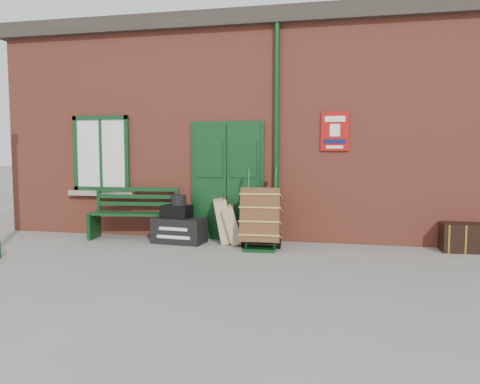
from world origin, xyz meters
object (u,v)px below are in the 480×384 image
(dark_trunk, at_px, (462,237))
(houdini_trunk, at_px, (179,230))
(bench, at_px, (135,212))
(porter_trolley, at_px, (261,218))

(dark_trunk, bearing_deg, houdini_trunk, -178.74)
(bench, distance_m, porter_trolley, 2.58)
(bench, xyz_separation_m, porter_trolley, (2.55, -0.40, 0.02))
(houdini_trunk, distance_m, porter_trolley, 1.60)
(houdini_trunk, xyz_separation_m, dark_trunk, (4.93, 0.28, 0.01))
(porter_trolley, relative_size, dark_trunk, 2.09)
(porter_trolley, bearing_deg, bench, 168.03)
(bench, xyz_separation_m, houdini_trunk, (0.98, -0.21, -0.28))
(porter_trolley, height_order, dark_trunk, porter_trolley)
(houdini_trunk, relative_size, porter_trolley, 0.67)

